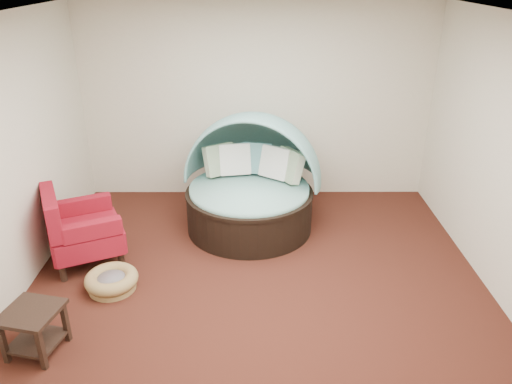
{
  "coord_description": "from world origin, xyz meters",
  "views": [
    {
      "loc": [
        -0.03,
        -4.51,
        3.21
      ],
      "look_at": [
        -0.02,
        0.6,
        0.87
      ],
      "focal_mm": 35.0,
      "sensor_mm": 36.0,
      "label": 1
    }
  ],
  "objects_px": {
    "red_armchair": "(79,229)",
    "side_table": "(34,325)",
    "pet_basket": "(112,281)",
    "canopy_daybed": "(251,177)"
  },
  "relations": [
    {
      "from": "red_armchair",
      "to": "side_table",
      "type": "relative_size",
      "value": 1.9
    },
    {
      "from": "red_armchair",
      "to": "side_table",
      "type": "distance_m",
      "value": 1.51
    },
    {
      "from": "red_armchair",
      "to": "pet_basket",
      "type": "bearing_deg",
      "value": -74.03
    },
    {
      "from": "canopy_daybed",
      "to": "pet_basket",
      "type": "height_order",
      "value": "canopy_daybed"
    },
    {
      "from": "canopy_daybed",
      "to": "red_armchair",
      "type": "bearing_deg",
      "value": -142.6
    },
    {
      "from": "side_table",
      "to": "canopy_daybed",
      "type": "bearing_deg",
      "value": 51.58
    },
    {
      "from": "pet_basket",
      "to": "red_armchair",
      "type": "height_order",
      "value": "red_armchair"
    },
    {
      "from": "canopy_daybed",
      "to": "pet_basket",
      "type": "xyz_separation_m",
      "value": [
        -1.5,
        -1.47,
        -0.6
      ]
    },
    {
      "from": "pet_basket",
      "to": "red_armchair",
      "type": "bearing_deg",
      "value": 130.78
    },
    {
      "from": "side_table",
      "to": "pet_basket",
      "type": "bearing_deg",
      "value": 65.96
    }
  ]
}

